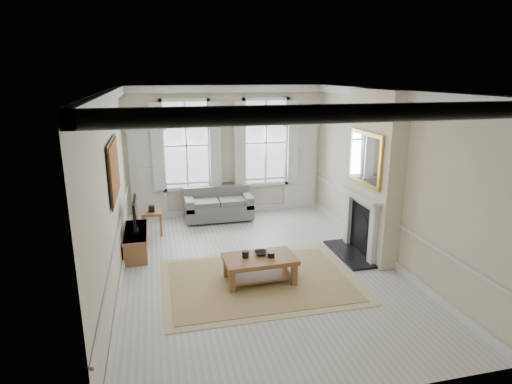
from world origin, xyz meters
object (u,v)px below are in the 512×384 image
object	(u,v)px
sofa	(218,206)
coffee_table	(260,261)
side_table	(152,216)
tv_stand	(136,242)

from	to	relation	value
sofa	coffee_table	xyz separation A→B (m)	(0.21, -3.63, 0.05)
sofa	coffee_table	size ratio (longest dim) A/B	1.30
sofa	side_table	distance (m)	1.82
sofa	tv_stand	xyz separation A→B (m)	(-2.01, -1.75, -0.10)
sofa	side_table	bearing A→B (deg)	-156.82
sofa	tv_stand	size ratio (longest dim) A/B	1.22
sofa	tv_stand	world-z (taller)	sofa
side_table	sofa	bearing A→B (deg)	23.18
sofa	side_table	world-z (taller)	sofa
side_table	coffee_table	distance (m)	3.47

